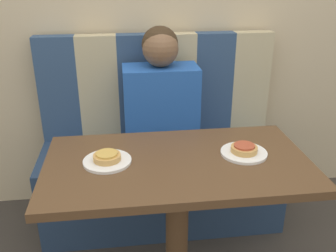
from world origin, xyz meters
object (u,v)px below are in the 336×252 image
Objects in this scene: person at (161,94)px; plate_right at (244,153)px; pizza_right at (244,148)px; pizza_left at (107,157)px; plate_left at (107,161)px.

plate_right is (0.29, -0.61, -0.07)m from person.
pizza_right is (0.29, -0.61, -0.05)m from person.
plate_right is 0.02m from pizza_right.
pizza_right reaches higher than plate_right.
plate_right is at bearing 90.00° from pizza_right.
plate_right is at bearing -64.89° from person.
plate_right is 1.76× the size of pizza_right.
person is at bearing 64.89° from pizza_left.
person is at bearing 115.11° from plate_right.
person is 0.68m from plate_right.
plate_right is (0.57, 0.00, 0.00)m from plate_left.
person is 0.67m from pizza_right.
pizza_left reaches higher than plate_left.
person reaches higher than pizza_left.
person is 0.68m from plate_left.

